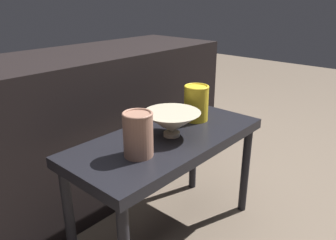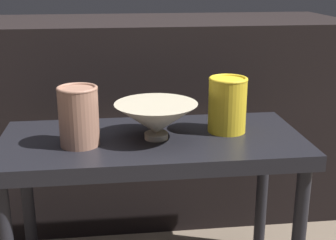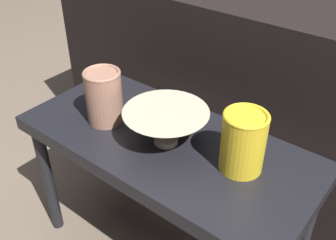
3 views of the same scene
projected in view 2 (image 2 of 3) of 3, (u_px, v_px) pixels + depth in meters
name	position (u px, v px, depth m)	size (l,w,h in m)	color
table	(152.00, 157.00, 1.25)	(0.80, 0.37, 0.46)	black
couch_backdrop	(139.00, 115.00, 1.76)	(1.48, 0.50, 0.71)	black
bowl	(156.00, 119.00, 1.20)	(0.21, 0.21, 0.09)	#B2A88E
vase_textured_left	(79.00, 115.00, 1.15)	(0.10, 0.10, 0.15)	#996B56
vase_colorful_right	(227.00, 104.00, 1.25)	(0.10, 0.10, 0.15)	gold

